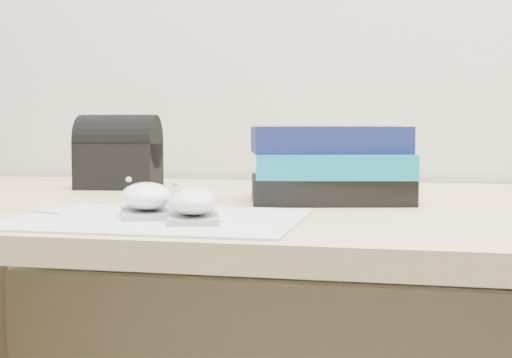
% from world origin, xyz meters
% --- Properties ---
extents(desk, '(1.60, 0.80, 0.73)m').
position_xyz_m(desk, '(0.00, 1.64, 0.50)').
color(desk, tan).
rests_on(desk, ground).
extents(mousepad, '(0.33, 0.26, 0.00)m').
position_xyz_m(mousepad, '(-0.18, 1.33, 0.73)').
color(mousepad, '#94949C').
rests_on(mousepad, desk).
extents(mouse_rear, '(0.10, 0.12, 0.05)m').
position_xyz_m(mouse_rear, '(-0.20, 1.34, 0.75)').
color(mouse_rear, '#A7A7AA').
rests_on(mouse_rear, mousepad).
extents(mouse_front, '(0.08, 0.11, 0.04)m').
position_xyz_m(mouse_front, '(-0.13, 1.31, 0.75)').
color(mouse_front, '#979799').
rests_on(mouse_front, mousepad).
extents(usb_cable, '(0.20, 0.09, 0.00)m').
position_xyz_m(usb_cable, '(-0.40, 1.37, 0.73)').
color(usb_cable, silver).
rests_on(usb_cable, mousepad).
extents(book_stack, '(0.25, 0.22, 0.11)m').
position_xyz_m(book_stack, '(-0.01, 1.58, 0.78)').
color(book_stack, black).
rests_on(book_stack, desk).
extents(pouch, '(0.15, 0.11, 0.13)m').
position_xyz_m(pouch, '(-0.40, 1.72, 0.79)').
color(pouch, black).
rests_on(pouch, desk).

